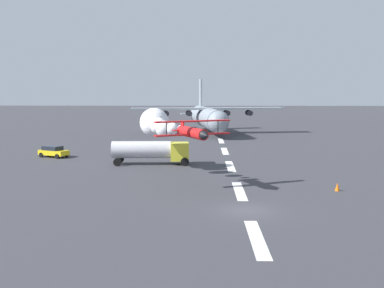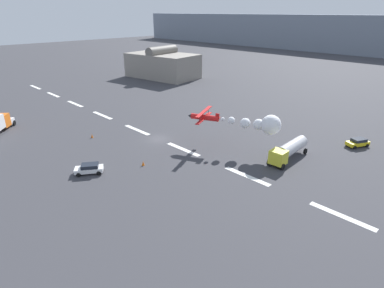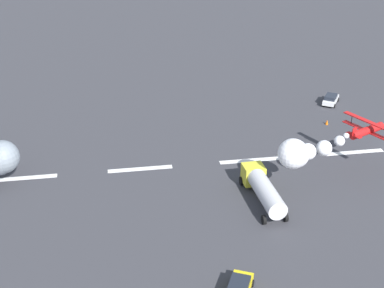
{
  "view_description": "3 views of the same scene",
  "coord_description": "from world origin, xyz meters",
  "px_view_note": "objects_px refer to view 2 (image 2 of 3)",
  "views": [
    {
      "loc": [
        -36.61,
        3.48,
        9.39
      ],
      "look_at": [
        8.18,
        4.37,
        4.2
      ],
      "focal_mm": 45.35,
      "sensor_mm": 36.0,
      "label": 1
    },
    {
      "loc": [
        45.42,
        -35.49,
        22.96
      ],
      "look_at": [
        9.89,
        -0.58,
        2.05
      ],
      "focal_mm": 29.77,
      "sensor_mm": 36.0,
      "label": 2
    },
    {
      "loc": [
        38.03,
        57.74,
        32.38
      ],
      "look_at": [
        28.72,
        0.0,
        2.95
      ],
      "focal_mm": 49.69,
      "sensor_mm": 36.0,
      "label": 3
    }
  ],
  "objects_px": {
    "stunt_biplane_red": "(260,124)",
    "traffic_cone_far": "(143,163)",
    "airport_staff_sedan": "(358,142)",
    "followme_car_yellow": "(89,168)",
    "traffic_cone_near": "(92,136)",
    "fuel_tanker_truck": "(289,150)"
  },
  "relations": [
    {
      "from": "stunt_biplane_red",
      "to": "traffic_cone_far",
      "type": "distance_m",
      "value": 20.59
    },
    {
      "from": "traffic_cone_far",
      "to": "airport_staff_sedan",
      "type": "bearing_deg",
      "value": 57.03
    },
    {
      "from": "followme_car_yellow",
      "to": "traffic_cone_near",
      "type": "bearing_deg",
      "value": 150.37
    },
    {
      "from": "stunt_biplane_red",
      "to": "fuel_tanker_truck",
      "type": "distance_m",
      "value": 6.34
    },
    {
      "from": "followme_car_yellow",
      "to": "airport_staff_sedan",
      "type": "xyz_separation_m",
      "value": [
        24.77,
        40.09,
        -0.0
      ]
    },
    {
      "from": "fuel_tanker_truck",
      "to": "airport_staff_sedan",
      "type": "xyz_separation_m",
      "value": [
        6.09,
        14.07,
        -0.94
      ]
    },
    {
      "from": "airport_staff_sedan",
      "to": "fuel_tanker_truck",
      "type": "bearing_deg",
      "value": -113.39
    },
    {
      "from": "airport_staff_sedan",
      "to": "traffic_cone_far",
      "type": "xyz_separation_m",
      "value": [
        -21.19,
        -32.66,
        -0.44
      ]
    },
    {
      "from": "fuel_tanker_truck",
      "to": "traffic_cone_far",
      "type": "bearing_deg",
      "value": -129.09
    },
    {
      "from": "followme_car_yellow",
      "to": "traffic_cone_near",
      "type": "distance_m",
      "value": 15.29
    },
    {
      "from": "traffic_cone_near",
      "to": "fuel_tanker_truck",
      "type": "bearing_deg",
      "value": 30.01
    },
    {
      "from": "followme_car_yellow",
      "to": "traffic_cone_near",
      "type": "relative_size",
      "value": 5.96
    },
    {
      "from": "airport_staff_sedan",
      "to": "traffic_cone_near",
      "type": "xyz_separation_m",
      "value": [
        -38.05,
        -32.53,
        -0.44
      ]
    },
    {
      "from": "fuel_tanker_truck",
      "to": "followme_car_yellow",
      "type": "height_order",
      "value": "fuel_tanker_truck"
    },
    {
      "from": "traffic_cone_near",
      "to": "airport_staff_sedan",
      "type": "bearing_deg",
      "value": 40.53
    },
    {
      "from": "followme_car_yellow",
      "to": "traffic_cone_far",
      "type": "height_order",
      "value": "followme_car_yellow"
    },
    {
      "from": "fuel_tanker_truck",
      "to": "followme_car_yellow",
      "type": "xyz_separation_m",
      "value": [
        -18.68,
        -26.01,
        -0.94
      ]
    },
    {
      "from": "traffic_cone_near",
      "to": "traffic_cone_far",
      "type": "xyz_separation_m",
      "value": [
        16.86,
        -0.13,
        0.0
      ]
    },
    {
      "from": "fuel_tanker_truck",
      "to": "airport_staff_sedan",
      "type": "relative_size",
      "value": 2.14
    },
    {
      "from": "stunt_biplane_red",
      "to": "traffic_cone_near",
      "type": "height_order",
      "value": "stunt_biplane_red"
    },
    {
      "from": "traffic_cone_far",
      "to": "fuel_tanker_truck",
      "type": "bearing_deg",
      "value": 50.91
    },
    {
      "from": "stunt_biplane_red",
      "to": "traffic_cone_near",
      "type": "distance_m",
      "value": 32.28
    }
  ]
}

